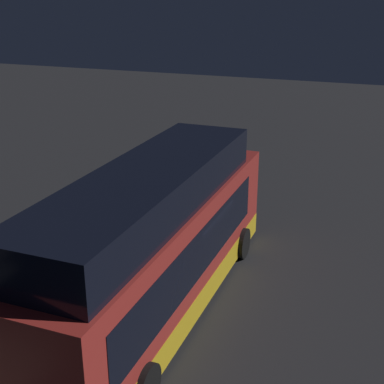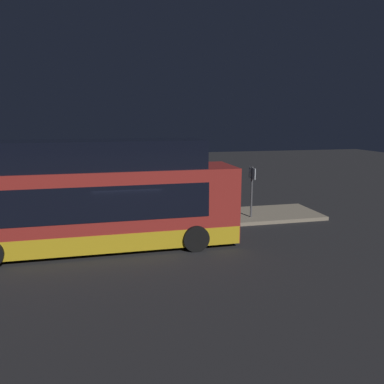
% 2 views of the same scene
% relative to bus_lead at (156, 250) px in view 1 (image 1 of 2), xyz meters
% --- Properties ---
extents(ground, '(80.00, 80.00, 0.00)m').
position_rel_bus_lead_xyz_m(ground, '(1.38, -0.12, -1.87)').
color(ground, '#232326').
extents(platform, '(20.00, 3.06, 0.18)m').
position_rel_bus_lead_xyz_m(platform, '(1.38, 3.01, -1.78)').
color(platform, gray).
rests_on(platform, ground).
extents(bus_lead, '(11.28, 2.82, 4.20)m').
position_rel_bus_lead_xyz_m(bus_lead, '(0.00, 0.00, 0.00)').
color(bus_lead, maroon).
rests_on(bus_lead, ground).
extents(passenger_boarding, '(0.62, 0.56, 1.76)m').
position_rel_bus_lead_xyz_m(passenger_boarding, '(0.98, 2.41, -0.73)').
color(passenger_boarding, '#6B604C').
rests_on(passenger_boarding, platform).
extents(passenger_waiting, '(0.53, 0.53, 1.59)m').
position_rel_bus_lead_xyz_m(passenger_waiting, '(2.54, 2.56, -0.84)').
color(passenger_waiting, '#2D2D33').
rests_on(passenger_waiting, platform).
extents(suitcase, '(0.45, 0.28, 0.98)m').
position_rel_bus_lead_xyz_m(suitcase, '(0.50, 2.77, -1.32)').
color(suitcase, beige).
rests_on(suitcase, platform).
extents(sign_post, '(0.10, 0.76, 2.52)m').
position_rel_bus_lead_xyz_m(sign_post, '(7.59, 2.37, -0.06)').
color(sign_post, '#4C4C51').
rests_on(sign_post, platform).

